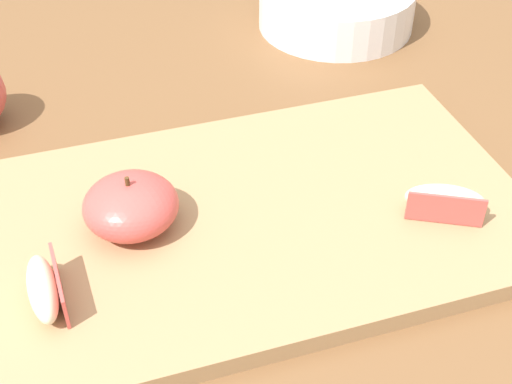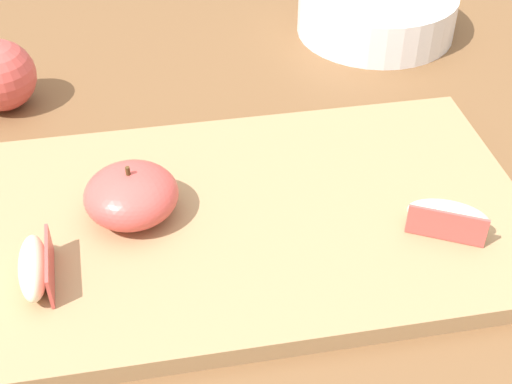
% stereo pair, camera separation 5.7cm
% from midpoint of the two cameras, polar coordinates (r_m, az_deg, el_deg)
% --- Properties ---
extents(dining_table, '(1.29, 0.85, 0.73)m').
position_cam_midpoint_polar(dining_table, '(0.73, 0.93, -3.03)').
color(dining_table, brown).
rests_on(dining_table, ground_plane).
extents(cutting_board, '(0.44, 0.27, 0.02)m').
position_cam_midpoint_polar(cutting_board, '(0.58, -2.77, -2.24)').
color(cutting_board, '#A37F56').
rests_on(cutting_board, dining_table).
extents(apple_half_skin_up, '(0.07, 0.07, 0.05)m').
position_cam_midpoint_polar(apple_half_skin_up, '(0.57, -12.81, -1.18)').
color(apple_half_skin_up, '#D14C47').
rests_on(apple_half_skin_up, cutting_board).
extents(apple_wedge_near_knife, '(0.03, 0.06, 0.03)m').
position_cam_midpoint_polar(apple_wedge_near_knife, '(0.53, -19.56, -7.40)').
color(apple_wedge_near_knife, beige).
rests_on(apple_wedge_near_knife, cutting_board).
extents(apple_wedge_middle, '(0.07, 0.05, 0.03)m').
position_cam_midpoint_polar(apple_wedge_middle, '(0.58, 12.20, -0.82)').
color(apple_wedge_middle, beige).
rests_on(apple_wedge_middle, cutting_board).
extents(ceramic_fruit_bowl, '(0.18, 0.18, 0.05)m').
position_cam_midpoint_polar(ceramic_fruit_bowl, '(0.88, 4.55, 14.67)').
color(ceramic_fruit_bowl, white).
rests_on(ceramic_fruit_bowl, dining_table).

